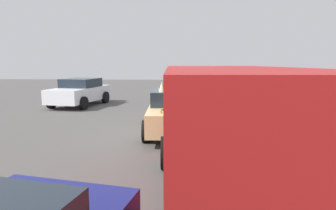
{
  "coord_description": "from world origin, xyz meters",
  "views": [
    {
      "loc": [
        -9.58,
        -0.38,
        2.3
      ],
      "look_at": [
        0.0,
        0.3,
        0.9
      ],
      "focal_mm": 30.87,
      "sensor_mm": 36.0,
      "label": 1
    }
  ],
  "objects_px": {
    "parked_van_row_back_center": "(232,130)",
    "parked_sedan_far_left": "(204,90)",
    "art_car_decorated": "(177,110)",
    "parked_sedan_near_right": "(80,92)"
  },
  "relations": [
    {
      "from": "parked_sedan_near_right",
      "to": "parked_sedan_far_left",
      "type": "bearing_deg",
      "value": 113.25
    },
    {
      "from": "parked_sedan_near_right",
      "to": "parked_sedan_far_left",
      "type": "distance_m",
      "value": 7.01
    },
    {
      "from": "parked_van_row_back_center",
      "to": "parked_sedan_far_left",
      "type": "distance_m",
      "value": 12.44
    },
    {
      "from": "parked_van_row_back_center",
      "to": "art_car_decorated",
      "type": "bearing_deg",
      "value": 8.08
    },
    {
      "from": "art_car_decorated",
      "to": "parked_sedan_near_right",
      "type": "xyz_separation_m",
      "value": [
        5.59,
        5.48,
        0.02
      ]
    },
    {
      "from": "parked_van_row_back_center",
      "to": "parked_sedan_far_left",
      "type": "bearing_deg",
      "value": -4.9
    },
    {
      "from": "parked_van_row_back_center",
      "to": "parked_sedan_near_right",
      "type": "bearing_deg",
      "value": 27.72
    },
    {
      "from": "parked_sedan_far_left",
      "to": "parked_sedan_near_right",
      "type": "bearing_deg",
      "value": -82.92
    },
    {
      "from": "parked_sedan_near_right",
      "to": "parked_sedan_far_left",
      "type": "relative_size",
      "value": 1.01
    },
    {
      "from": "art_car_decorated",
      "to": "parked_sedan_near_right",
      "type": "bearing_deg",
      "value": -139.23
    }
  ]
}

